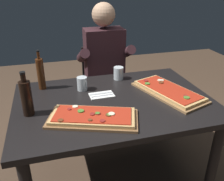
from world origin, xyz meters
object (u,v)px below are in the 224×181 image
at_px(wine_bottle_dark, 41,73).
at_px(diner_chair, 103,83).
at_px(pizza_rectangular_front, 93,117).
at_px(dining_table, 114,111).
at_px(pizza_rectangular_left, 168,91).
at_px(tumbler_far_side, 118,74).
at_px(seated_diner, 105,65).
at_px(oil_bottle_amber, 26,97).
at_px(tumbler_near_camera, 82,84).

height_order(wine_bottle_dark, diner_chair, wine_bottle_dark).
bearing_deg(diner_chair, pizza_rectangular_front, -106.40).
xyz_separation_m(dining_table, diner_chair, (0.12, 0.86, -0.16)).
distance_m(pizza_rectangular_left, diner_chair, 0.96).
relative_size(dining_table, tumbler_far_side, 13.09).
xyz_separation_m(diner_chair, seated_diner, (-0.00, -0.12, 0.26)).
xyz_separation_m(dining_table, oil_bottle_amber, (-0.58, -0.05, 0.22)).
distance_m(tumbler_far_side, seated_diner, 0.38).
distance_m(pizza_rectangular_front, wine_bottle_dark, 0.64).
relative_size(pizza_rectangular_front, wine_bottle_dark, 1.94).
relative_size(oil_bottle_amber, tumbler_far_side, 2.74).
bearing_deg(pizza_rectangular_left, oil_bottle_amber, -177.94).
bearing_deg(pizza_rectangular_front, diner_chair, 73.60).
xyz_separation_m(tumbler_far_side, diner_chair, (-0.02, 0.50, -0.30)).
height_order(tumbler_near_camera, diner_chair, diner_chair).
xyz_separation_m(pizza_rectangular_left, diner_chair, (-0.30, 0.87, -0.27)).
bearing_deg(tumbler_far_side, wine_bottle_dark, -177.60).
height_order(pizza_rectangular_front, tumbler_near_camera, tumbler_near_camera).
relative_size(pizza_rectangular_front, tumbler_far_side, 5.65).
bearing_deg(wine_bottle_dark, pizza_rectangular_left, -20.69).
relative_size(dining_table, oil_bottle_amber, 4.79).
relative_size(pizza_rectangular_left, tumbler_far_side, 5.84).
bearing_deg(diner_chair, pizza_rectangular_left, -70.70).
bearing_deg(tumbler_near_camera, tumbler_far_side, 21.71).
distance_m(oil_bottle_amber, tumbler_far_side, 0.83).
bearing_deg(tumbler_far_side, oil_bottle_amber, -150.56).
height_order(pizza_rectangular_front, oil_bottle_amber, oil_bottle_amber).
height_order(wine_bottle_dark, seated_diner, seated_diner).
height_order(tumbler_far_side, diner_chair, diner_chair).
bearing_deg(oil_bottle_amber, tumbler_near_camera, 35.28).
xyz_separation_m(oil_bottle_amber, tumbler_near_camera, (0.39, 0.28, -0.07)).
bearing_deg(seated_diner, diner_chair, 90.00).
bearing_deg(tumbler_far_side, seated_diner, 93.49).
bearing_deg(pizza_rectangular_front, oil_bottle_amber, 155.41).
height_order(tumbler_near_camera, tumbler_far_side, tumbler_far_side).
bearing_deg(seated_diner, dining_table, -99.26).
xyz_separation_m(dining_table, tumbler_far_side, (0.14, 0.36, 0.14)).
distance_m(tumbler_far_side, diner_chair, 0.58).
relative_size(pizza_rectangular_front, diner_chair, 0.69).
xyz_separation_m(dining_table, wine_bottle_dark, (-0.49, 0.33, 0.22)).
height_order(pizza_rectangular_front, tumbler_far_side, tumbler_far_side).
bearing_deg(tumbler_near_camera, wine_bottle_dark, 160.41).
xyz_separation_m(dining_table, pizza_rectangular_left, (0.42, -0.01, 0.12)).
relative_size(pizza_rectangular_left, wine_bottle_dark, 2.01).
xyz_separation_m(tumbler_near_camera, seated_diner, (0.31, 0.51, -0.05)).
distance_m(dining_table, tumbler_far_side, 0.41).
bearing_deg(tumbler_far_side, dining_table, -111.71).
relative_size(tumbler_far_side, diner_chair, 0.12).
xyz_separation_m(tumbler_near_camera, tumbler_far_side, (0.33, 0.13, -0.01)).
relative_size(dining_table, pizza_rectangular_front, 2.32).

